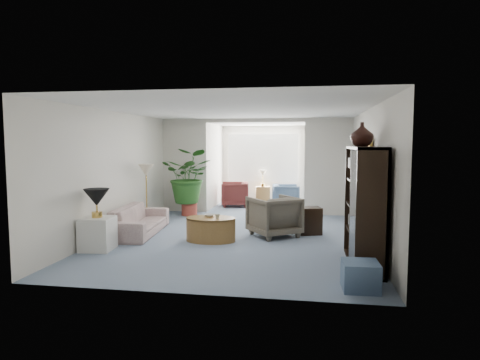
% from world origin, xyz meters
% --- Properties ---
extents(floor, '(6.00, 6.00, 0.00)m').
position_xyz_m(floor, '(0.00, 0.00, 0.00)').
color(floor, gray).
rests_on(floor, ground).
extents(sunroom_floor, '(2.60, 2.60, 0.00)m').
position_xyz_m(sunroom_floor, '(0.00, 4.10, 0.00)').
color(sunroom_floor, gray).
rests_on(sunroom_floor, ground).
extents(back_pier_left, '(1.20, 0.12, 2.50)m').
position_xyz_m(back_pier_left, '(-1.90, 3.00, 1.25)').
color(back_pier_left, silver).
rests_on(back_pier_left, ground).
extents(back_pier_right, '(1.20, 0.12, 2.50)m').
position_xyz_m(back_pier_right, '(1.90, 3.00, 1.25)').
color(back_pier_right, silver).
rests_on(back_pier_right, ground).
extents(back_header, '(2.60, 0.12, 0.10)m').
position_xyz_m(back_header, '(0.00, 3.00, 2.45)').
color(back_header, silver).
rests_on(back_header, back_pier_left).
extents(window_pane, '(2.20, 0.02, 1.50)m').
position_xyz_m(window_pane, '(0.00, 5.18, 1.40)').
color(window_pane, white).
extents(window_blinds, '(2.20, 0.02, 1.50)m').
position_xyz_m(window_blinds, '(0.00, 5.15, 1.40)').
color(window_blinds, white).
extents(framed_picture, '(0.04, 0.50, 0.40)m').
position_xyz_m(framed_picture, '(2.46, -0.10, 1.70)').
color(framed_picture, beige).
extents(sofa, '(0.93, 2.01, 0.57)m').
position_xyz_m(sofa, '(-2.03, 0.16, 0.28)').
color(sofa, beige).
rests_on(sofa, ground).
extents(end_table, '(0.56, 0.56, 0.57)m').
position_xyz_m(end_table, '(-2.23, -1.19, 0.29)').
color(end_table, white).
rests_on(end_table, ground).
extents(table_lamp, '(0.44, 0.44, 0.30)m').
position_xyz_m(table_lamp, '(-2.23, -1.19, 0.92)').
color(table_lamp, black).
rests_on(table_lamp, end_table).
extents(floor_lamp, '(0.36, 0.36, 0.28)m').
position_xyz_m(floor_lamp, '(-2.22, 1.07, 1.25)').
color(floor_lamp, beige).
rests_on(floor_lamp, ground).
extents(coffee_table, '(1.12, 1.12, 0.45)m').
position_xyz_m(coffee_table, '(-0.43, -0.23, 0.23)').
color(coffee_table, olive).
rests_on(coffee_table, ground).
extents(coffee_bowl, '(0.23, 0.23, 0.05)m').
position_xyz_m(coffee_bowl, '(-0.48, -0.13, 0.47)').
color(coffee_bowl, silver).
rests_on(coffee_bowl, coffee_table).
extents(coffee_cup, '(0.11, 0.11, 0.09)m').
position_xyz_m(coffee_cup, '(-0.28, -0.33, 0.49)').
color(coffee_cup, beige).
rests_on(coffee_cup, coffee_table).
extents(wingback_chair, '(1.22, 1.22, 0.81)m').
position_xyz_m(wingback_chair, '(0.72, 0.40, 0.40)').
color(wingback_chair, '#676151').
rests_on(wingback_chair, ground).
extents(side_table_dark, '(0.54, 0.48, 0.55)m').
position_xyz_m(side_table_dark, '(1.42, 0.70, 0.28)').
color(side_table_dark, black).
rests_on(side_table_dark, ground).
extents(entertainment_cabinet, '(0.43, 1.63, 1.81)m').
position_xyz_m(entertainment_cabinet, '(2.23, -1.36, 0.90)').
color(entertainment_cabinet, black).
rests_on(entertainment_cabinet, ground).
extents(cabinet_urn, '(0.37, 0.37, 0.39)m').
position_xyz_m(cabinet_urn, '(2.23, -0.86, 2.00)').
color(cabinet_urn, black).
rests_on(cabinet_urn, entertainment_cabinet).
extents(ottoman, '(0.46, 0.46, 0.36)m').
position_xyz_m(ottoman, '(2.05, -2.50, 0.18)').
color(ottoman, slate).
rests_on(ottoman, ground).
extents(plant_pot, '(0.40, 0.40, 0.32)m').
position_xyz_m(plant_pot, '(-1.62, 2.43, 0.16)').
color(plant_pot, '#9F3A2E').
rests_on(plant_pot, ground).
extents(house_plant, '(1.26, 1.09, 1.40)m').
position_xyz_m(house_plant, '(-1.62, 2.43, 1.02)').
color(house_plant, '#27591E').
rests_on(house_plant, plant_pot).
extents(sunroom_chair_blue, '(0.84, 0.82, 0.67)m').
position_xyz_m(sunroom_chair_blue, '(0.77, 4.13, 0.34)').
color(sunroom_chair_blue, slate).
rests_on(sunroom_chair_blue, ground).
extents(sunroom_chair_maroon, '(0.90, 0.88, 0.72)m').
position_xyz_m(sunroom_chair_maroon, '(-0.73, 4.13, 0.36)').
color(sunroom_chair_maroon, maroon).
rests_on(sunroom_chair_maroon, ground).
extents(sunroom_table, '(0.47, 0.39, 0.52)m').
position_xyz_m(sunroom_table, '(0.02, 4.88, 0.26)').
color(sunroom_table, olive).
rests_on(sunroom_table, ground).
extents(shelf_clutter, '(0.30, 1.27, 1.06)m').
position_xyz_m(shelf_clutter, '(2.18, -1.33, 0.94)').
color(shelf_clutter, '#353230').
rests_on(shelf_clutter, entertainment_cabinet).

